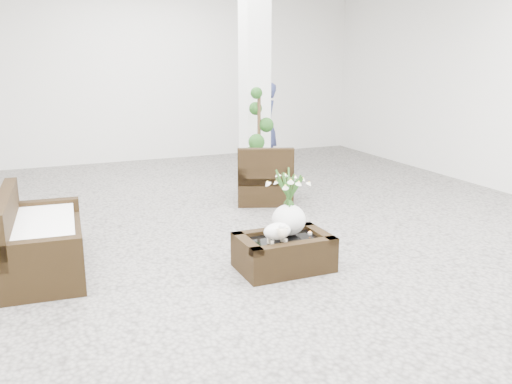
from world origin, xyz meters
name	(u,v)px	position (x,y,z in m)	size (l,w,h in m)	color
ground	(253,243)	(0.00, 0.00, 0.00)	(11.00, 11.00, 0.00)	gray
column	(255,75)	(1.20, 2.80, 1.75)	(0.40, 0.40, 3.50)	white
coffee_table	(284,254)	(-0.01, -0.82, 0.16)	(0.90, 0.60, 0.31)	black
sheep_figurine	(277,233)	(-0.13, -0.92, 0.42)	(0.28, 0.23, 0.21)	white
planter_narcissus	(289,196)	(0.09, -0.72, 0.71)	(0.44, 0.44, 0.80)	white
tealight	(310,233)	(0.29, -0.80, 0.33)	(0.04, 0.04, 0.03)	white
armchair	(265,173)	(0.87, 1.62, 0.41)	(0.78, 0.74, 0.83)	black
loveseat	(42,232)	(-2.19, 0.04, 0.40)	(1.51, 0.73, 0.81)	black
topiary	(259,142)	(1.01, 2.17, 0.79)	(0.42, 0.42, 1.57)	#193E14
shopper	(267,126)	(1.90, 3.89, 0.78)	(0.57, 0.37, 1.57)	navy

